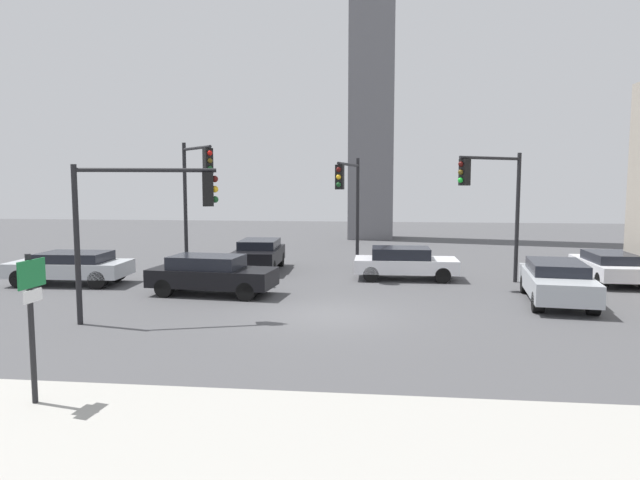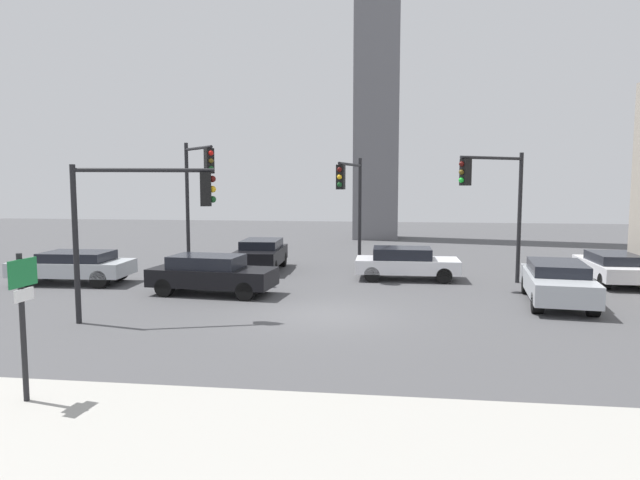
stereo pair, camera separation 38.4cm
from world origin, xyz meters
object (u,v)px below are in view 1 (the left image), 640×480
at_px(direction_sign, 32,312).
at_px(traffic_light_3, 147,207).
at_px(car_3, 404,262).
at_px(car_5, 259,254).
at_px(car_0, 557,281).
at_px(car_4, 610,266).
at_px(traffic_light_2, 349,191).
at_px(car_2, 211,274).
at_px(traffic_light_1, 196,183).
at_px(traffic_light_0, 492,191).
at_px(car_1, 71,266).

xyz_separation_m(direction_sign, traffic_light_3, (-0.66, 6.58, 1.56)).
xyz_separation_m(car_3, car_5, (-6.58, 1.62, 0.05)).
distance_m(car_0, car_4, 5.48).
bearing_deg(traffic_light_2, car_5, -89.25).
xyz_separation_m(car_2, car_3, (7.07, 4.13, -0.04)).
distance_m(traffic_light_1, car_5, 4.62).
distance_m(traffic_light_1, traffic_light_2, 6.57).
relative_size(traffic_light_0, car_4, 1.17).
relative_size(direction_sign, car_0, 0.55).
distance_m(traffic_light_3, car_1, 8.26).
bearing_deg(traffic_light_0, car_0, 81.66).
bearing_deg(traffic_light_3, traffic_light_2, 42.98).
relative_size(traffic_light_1, car_0, 1.17).
xyz_separation_m(traffic_light_0, car_5, (-9.89, 2.68, -2.96)).
relative_size(traffic_light_2, car_5, 1.23).
height_order(direction_sign, car_3, direction_sign).
relative_size(car_0, car_3, 1.15).
distance_m(car_2, car_5, 5.77).
height_order(traffic_light_3, car_0, traffic_light_3).
distance_m(traffic_light_1, traffic_light_3, 7.38).
relative_size(traffic_light_1, car_1, 1.24).
bearing_deg(traffic_light_3, car_3, 29.69).
relative_size(traffic_light_1, car_2, 1.24).
xyz_separation_m(traffic_light_0, car_4, (4.98, 1.23, -3.05)).
height_order(traffic_light_0, car_2, traffic_light_0).
xyz_separation_m(traffic_light_3, car_3, (7.68, 8.19, -2.64)).
xyz_separation_m(traffic_light_2, car_2, (-4.67, -5.14, -2.90)).
distance_m(traffic_light_2, traffic_light_3, 10.61).
bearing_deg(car_4, traffic_light_2, 86.44).
height_order(direction_sign, car_0, direction_sign).
height_order(traffic_light_1, car_1, traffic_light_1).
bearing_deg(traffic_light_2, direction_sign, -7.29).
distance_m(direction_sign, traffic_light_2, 16.55).
xyz_separation_m(traffic_light_2, car_1, (-10.88, -3.72, -2.94)).
xyz_separation_m(car_2, car_5, (0.49, 5.75, 0.01)).
relative_size(traffic_light_1, car_3, 1.34).
xyz_separation_m(traffic_light_0, traffic_light_1, (-11.98, 0.15, 0.29)).
height_order(car_1, car_4, car_1).
distance_m(traffic_light_1, car_3, 9.32).
relative_size(car_0, car_1, 1.06).
bearing_deg(traffic_light_2, car_1, -62.09).
bearing_deg(car_4, car_2, 106.56).
distance_m(car_1, car_4, 21.76).
height_order(traffic_light_3, car_5, traffic_light_3).
distance_m(direction_sign, car_2, 10.69).
relative_size(traffic_light_1, car_5, 1.37).
height_order(direction_sign, traffic_light_0, traffic_light_0).
bearing_deg(traffic_light_1, traffic_light_0, 47.83).
distance_m(traffic_light_1, car_4, 17.32).
bearing_deg(car_3, traffic_light_1, -174.94).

